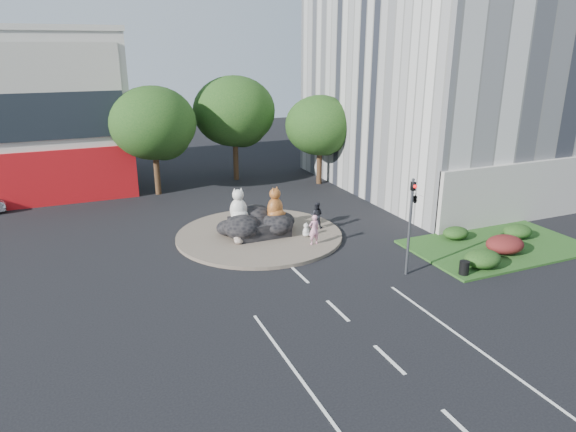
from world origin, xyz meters
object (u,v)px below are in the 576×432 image
object	(u,v)px
pedestrian_dark	(316,215)
litter_bin	(464,268)
cat_white	(238,204)
kitten_white	(306,229)
pedestrian_pink	(314,230)
kitten_calico	(238,235)
cat_tabby	(275,203)

from	to	relation	value
pedestrian_dark	litter_bin	distance (m)	9.74
cat_white	kitten_white	size ratio (longest dim) A/B	2.32
cat_white	pedestrian_pink	size ratio (longest dim) A/B	1.13
kitten_calico	pedestrian_dark	xyz separation A→B (m)	(5.31, 0.65, 0.33)
pedestrian_pink	kitten_white	bearing A→B (deg)	-97.96
cat_white	litter_bin	bearing A→B (deg)	-38.66
kitten_white	cat_tabby	bearing A→B (deg)	90.98
cat_white	cat_tabby	bearing A→B (deg)	-6.83
cat_tabby	kitten_calico	xyz separation A→B (m)	(-2.62, -0.85, -1.39)
cat_tabby	pedestrian_dark	xyz separation A→B (m)	(2.68, -0.20, -1.06)
kitten_white	litter_bin	size ratio (longest dim) A/B	1.22
cat_white	pedestrian_dark	size ratio (longest dim) A/B	1.19
pedestrian_pink	litter_bin	bearing A→B (deg)	126.11
cat_white	litter_bin	size ratio (longest dim) A/B	2.83
cat_tabby	litter_bin	size ratio (longest dim) A/B	2.84
cat_white	litter_bin	world-z (taller)	cat_white
kitten_calico	pedestrian_dark	distance (m)	5.36
kitten_calico	pedestrian_dark	size ratio (longest dim) A/B	0.61
kitten_calico	pedestrian_pink	xyz separation A→B (m)	(3.95, -1.79, 0.37)
kitten_calico	litter_bin	size ratio (longest dim) A/B	1.45
kitten_calico	litter_bin	distance (m)	12.35
pedestrian_dark	litter_bin	world-z (taller)	pedestrian_dark
cat_white	pedestrian_dark	bearing A→B (deg)	0.03
pedestrian_pink	cat_tabby	bearing A→B (deg)	-65.95
kitten_white	pedestrian_dark	size ratio (longest dim) A/B	0.51
kitten_white	pedestrian_dark	bearing A→B (deg)	-5.00
pedestrian_pink	litter_bin	world-z (taller)	pedestrian_pink
cat_tabby	kitten_calico	size ratio (longest dim) A/B	1.96
cat_tabby	pedestrian_pink	distance (m)	3.12
cat_white	pedestrian_pink	distance (m)	4.84
kitten_calico	pedestrian_dark	bearing A→B (deg)	24.80
pedestrian_dark	cat_tabby	bearing A→B (deg)	27.83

